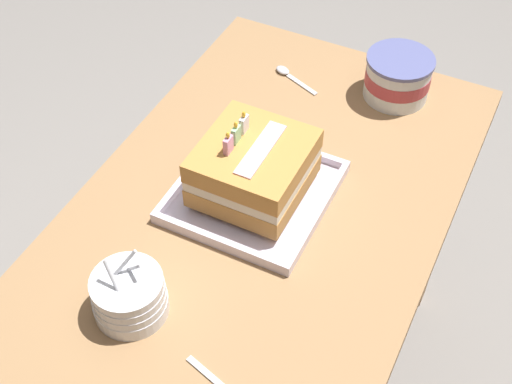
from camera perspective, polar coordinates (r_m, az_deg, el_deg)
dining_table at (r=1.37m, az=0.18°, el=-4.85°), size 1.08×0.65×0.73m
foil_tray at (r=1.30m, az=-0.19°, el=-0.10°), size 0.28×0.27×0.02m
birthday_cake at (r=1.25m, az=-0.20°, el=2.01°), size 0.19×0.18×0.15m
bowl_stack at (r=1.14m, az=-10.27°, el=-8.28°), size 0.12×0.12×0.12m
ice_cream_tub at (r=1.51m, az=11.46°, el=9.16°), size 0.14×0.14×0.10m
serving_spoon_near_tray at (r=1.57m, az=2.53°, el=9.62°), size 0.06×0.12×0.01m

